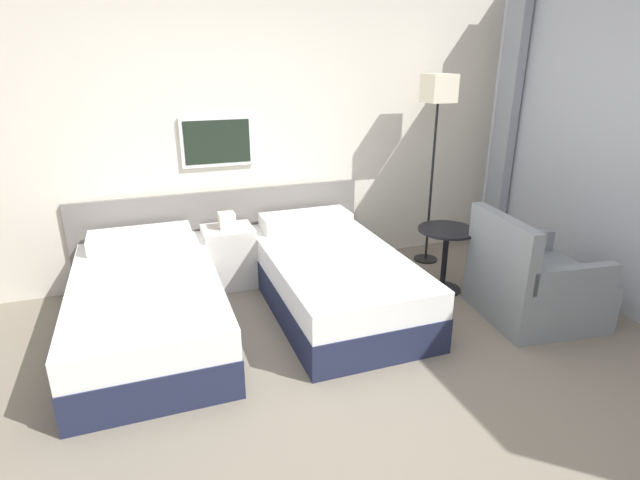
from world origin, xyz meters
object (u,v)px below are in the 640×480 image
object	(u,v)px
floor_lamp	(438,103)
armchair	(533,285)
bed_near_door	(148,306)
bed_near_window	(332,278)
nightstand	(229,255)
side_table	(446,247)

from	to	relation	value
floor_lamp	armchair	bearing A→B (deg)	-82.91
bed_near_door	bed_near_window	bearing A→B (deg)	0.00
floor_lamp	bed_near_door	bearing A→B (deg)	-167.72
nightstand	armchair	xyz separation A→B (m)	(2.18, -1.43, -0.01)
side_table	nightstand	bearing A→B (deg)	156.44
nightstand	floor_lamp	size ratio (longest dim) A/B	0.37
nightstand	bed_near_window	bearing A→B (deg)	-43.83
bed_near_door	side_table	world-z (taller)	bed_near_door
floor_lamp	bed_near_window	bearing A→B (deg)	-154.86
bed_near_window	nightstand	size ratio (longest dim) A/B	2.78
floor_lamp	armchair	world-z (taller)	floor_lamp
bed_near_door	floor_lamp	world-z (taller)	floor_lamp
bed_near_window	armchair	xyz separation A→B (m)	(1.44, -0.72, 0.02)
nightstand	side_table	world-z (taller)	nightstand
armchair	bed_near_door	bearing A→B (deg)	83.18
bed_near_window	side_table	size ratio (longest dim) A/B	3.29
floor_lamp	side_table	distance (m)	1.36
nightstand	floor_lamp	world-z (taller)	floor_lamp
nightstand	armchair	size ratio (longest dim) A/B	0.74
bed_near_window	armchair	distance (m)	1.61
bed_near_door	armchair	size ratio (longest dim) A/B	2.06
bed_near_door	nightstand	bearing A→B (deg)	43.83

